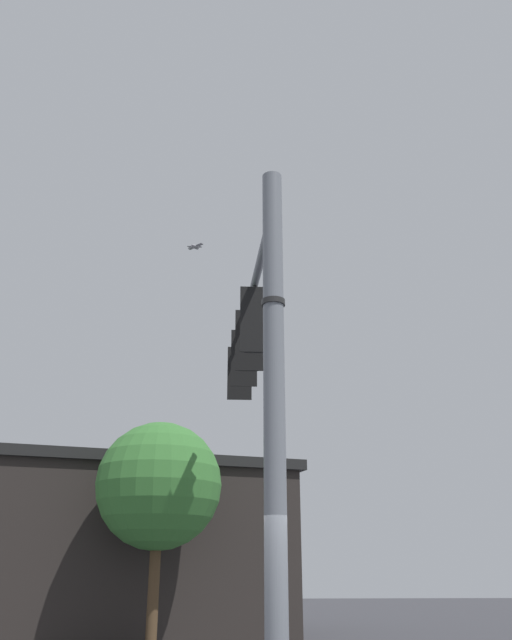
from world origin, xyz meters
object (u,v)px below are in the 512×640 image
(traffic_light_arm_end, at_px, (239,375))
(street_name_sign, at_px, (271,310))
(bird_flying, at_px, (195,247))
(traffic_light_mid_inner, at_px, (249,343))
(traffic_light_mid_outer, at_px, (244,360))
(traffic_light_nearest_pole, at_px, (255,322))

(traffic_light_arm_end, xyz_separation_m, street_name_sign, (0.27, -5.59, -0.64))
(traffic_light_arm_end, distance_m, bird_flying, 4.42)
(traffic_light_mid_inner, xyz_separation_m, traffic_light_arm_end, (-0.11, 2.25, 0.00))
(traffic_light_arm_end, bearing_deg, bird_flying, 128.21)
(traffic_light_arm_end, xyz_separation_m, bird_flying, (-1.17, 1.49, 3.99))
(traffic_light_mid_outer, xyz_separation_m, traffic_light_arm_end, (-0.05, 1.13, 0.00))
(traffic_light_mid_inner, height_order, traffic_light_mid_outer, same)
(traffic_light_nearest_pole, distance_m, street_name_sign, 2.31)
(traffic_light_nearest_pole, bearing_deg, traffic_light_mid_outer, 92.73)
(bird_flying, bearing_deg, traffic_light_nearest_pole, -74.68)
(street_name_sign, relative_size, bird_flying, 2.69)
(traffic_light_arm_end, bearing_deg, traffic_light_mid_inner, -87.27)
(traffic_light_mid_outer, distance_m, bird_flying, 4.92)
(street_name_sign, bearing_deg, bird_flying, 101.48)
(traffic_light_mid_inner, xyz_separation_m, traffic_light_mid_outer, (-0.05, 1.13, 0.00))
(traffic_light_nearest_pole, xyz_separation_m, traffic_light_mid_inner, (-0.05, 1.13, 0.00))
(traffic_light_mid_inner, height_order, traffic_light_arm_end, same)
(traffic_light_nearest_pole, bearing_deg, traffic_light_mid_inner, 92.73)
(traffic_light_mid_inner, bearing_deg, traffic_light_mid_outer, 92.73)
(traffic_light_nearest_pole, height_order, street_name_sign, traffic_light_nearest_pole)
(traffic_light_mid_inner, height_order, street_name_sign, traffic_light_mid_inner)
(traffic_light_nearest_pole, relative_size, bird_flying, 2.92)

